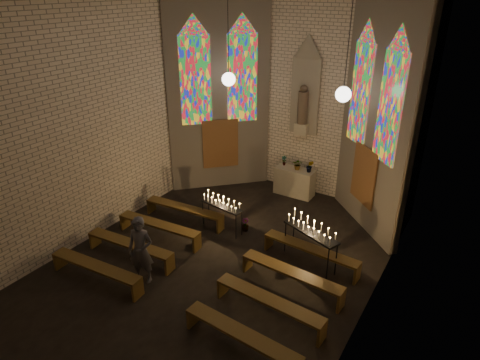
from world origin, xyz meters
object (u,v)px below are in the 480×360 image
at_px(votive_stand_right, 311,229).
at_px(visitor, 141,250).
at_px(aisle_flower_pot, 245,225).
at_px(votive_stand_left, 222,203).
at_px(altar, 294,182).

height_order(votive_stand_right, visitor, visitor).
relative_size(aisle_flower_pot, votive_stand_left, 0.28).
bearing_deg(votive_stand_left, aisle_flower_pot, 34.08).
distance_m(altar, votive_stand_right, 4.20).
xyz_separation_m(votive_stand_right, visitor, (-3.34, -2.94, -0.15)).
distance_m(altar, votive_stand_left, 3.52).
bearing_deg(votive_stand_left, visitor, -88.31).
bearing_deg(aisle_flower_pot, votive_stand_left, -153.85).
relative_size(aisle_flower_pot, votive_stand_right, 0.24).
height_order(aisle_flower_pot, votive_stand_left, votive_stand_left).
bearing_deg(visitor, altar, 61.12).
bearing_deg(votive_stand_left, altar, 83.49).
bearing_deg(votive_stand_right, aisle_flower_pot, -171.06).
bearing_deg(aisle_flower_pot, votive_stand_right, -12.24).
xyz_separation_m(aisle_flower_pot, votive_stand_right, (2.35, -0.51, 0.87)).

